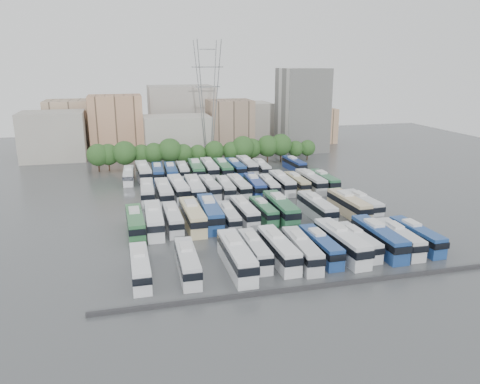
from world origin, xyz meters
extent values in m
plane|color=#424447|center=(0.00, 0.00, 0.00)|extent=(220.00, 220.00, 0.00)
cube|color=#2D2D30|center=(0.00, -33.00, 0.25)|extent=(56.00, 0.50, 0.50)
cylinder|color=black|center=(-28.96, 42.02, 1.22)|extent=(0.36, 0.36, 2.44)
sphere|color=#234C1E|center=(-28.96, 42.02, 4.53)|extent=(5.85, 5.85, 5.85)
cylinder|color=black|center=(-26.38, 42.75, 1.18)|extent=(0.36, 0.36, 2.36)
sphere|color=#234C1E|center=(-26.38, 42.75, 4.38)|extent=(5.66, 5.66, 5.66)
cylinder|color=black|center=(-22.15, 41.25, 1.31)|extent=(0.36, 0.36, 2.63)
sphere|color=#234C1E|center=(-22.15, 41.25, 4.88)|extent=(6.30, 6.30, 6.30)
cylinder|color=black|center=(-17.76, 42.83, 1.09)|extent=(0.36, 0.36, 2.17)
sphere|color=#234C1E|center=(-17.76, 42.83, 4.04)|extent=(5.22, 5.22, 5.22)
cylinder|color=black|center=(-14.48, 41.82, 1.17)|extent=(0.36, 0.36, 2.33)
sphere|color=#234C1E|center=(-14.48, 41.82, 4.34)|extent=(5.60, 5.60, 5.60)
cylinder|color=black|center=(-10.31, 41.32, 1.35)|extent=(0.36, 0.36, 2.69)
sphere|color=#234C1E|center=(-10.31, 41.32, 5.00)|extent=(6.47, 6.47, 6.47)
cylinder|color=black|center=(-6.65, 41.60, 1.07)|extent=(0.36, 0.36, 2.13)
sphere|color=#234C1E|center=(-6.65, 41.60, 3.96)|extent=(5.11, 5.11, 5.11)
cylinder|color=black|center=(-2.59, 42.19, 0.99)|extent=(0.36, 0.36, 1.98)
sphere|color=#234C1E|center=(-2.59, 42.19, 3.68)|extent=(4.76, 4.76, 4.76)
cylinder|color=black|center=(2.02, 41.90, 1.14)|extent=(0.36, 0.36, 2.28)
sphere|color=#234C1E|center=(2.02, 41.90, 4.24)|extent=(5.48, 5.48, 5.48)
cylinder|color=black|center=(6.84, 41.74, 1.07)|extent=(0.36, 0.36, 2.15)
sphere|color=#234C1E|center=(6.84, 41.74, 3.99)|extent=(5.15, 5.15, 5.15)
cylinder|color=black|center=(10.02, 41.17, 1.33)|extent=(0.36, 0.36, 2.65)
sphere|color=#234C1E|center=(10.02, 41.17, 4.92)|extent=(6.36, 6.36, 6.36)
cylinder|color=black|center=(13.07, 42.82, 1.15)|extent=(0.36, 0.36, 2.30)
sphere|color=#234C1E|center=(13.07, 42.82, 4.27)|extent=(5.52, 5.52, 5.52)
cylinder|color=black|center=(17.65, 42.52, 1.28)|extent=(0.36, 0.36, 2.55)
sphere|color=#234C1E|center=(17.65, 42.52, 4.74)|extent=(6.12, 6.12, 6.12)
cylinder|color=black|center=(21.67, 42.59, 1.32)|extent=(0.36, 0.36, 2.64)
sphere|color=#234C1E|center=(21.67, 42.59, 4.90)|extent=(6.33, 6.33, 6.33)
cylinder|color=black|center=(26.31, 42.84, 0.96)|extent=(0.36, 0.36, 1.91)
sphere|color=#234C1E|center=(26.31, 42.84, 3.55)|extent=(4.59, 4.59, 4.59)
cylinder|color=black|center=(29.99, 42.75, 0.97)|extent=(0.36, 0.36, 1.95)
sphere|color=#234C1E|center=(29.99, 42.75, 3.61)|extent=(4.67, 4.67, 4.67)
cube|color=#9E998E|center=(-42.00, 62.00, 7.00)|extent=(18.00, 14.00, 14.00)
cube|color=tan|center=(-24.00, 68.00, 9.00)|extent=(16.00, 12.00, 18.00)
cube|color=#ADA89E|center=(-6.00, 60.00, 6.00)|extent=(20.00, 14.00, 12.00)
cube|color=gray|center=(12.00, 66.00, 8.00)|extent=(14.00, 12.00, 16.00)
cube|color=gray|center=(-2.00, 80.00, 10.00)|extent=(22.00, 16.00, 20.00)
cube|color=tan|center=(-38.00, 78.00, 8.00)|extent=(16.00, 14.00, 16.00)
cube|color=#A39E93|center=(20.00, 78.00, 7.00)|extent=(18.00, 14.00, 14.00)
cube|color=tan|center=(44.00, 72.00, 6.00)|extent=(14.00, 12.00, 12.00)
cube|color=gray|center=(-14.00, 74.00, 5.00)|extent=(12.00, 10.00, 10.00)
cube|color=silver|center=(34.00, 58.00, 13.00)|extent=(14.00, 14.00, 26.00)
cylinder|color=slate|center=(0.00, 48.00, 17.00)|extent=(2.90, 2.91, 33.83)
cylinder|color=slate|center=(0.00, 52.00, 17.00)|extent=(2.90, 2.91, 33.83)
cylinder|color=slate|center=(4.00, 48.00, 17.00)|extent=(2.90, 2.91, 33.83)
cylinder|color=slate|center=(4.00, 52.00, 17.00)|extent=(2.90, 2.91, 33.83)
cube|color=slate|center=(2.00, 50.00, 31.28)|extent=(4.50, 0.30, 0.30)
cube|color=slate|center=(2.00, 50.00, 26.52)|extent=(9.00, 0.30, 0.30)
cube|color=slate|center=(2.00, 50.00, 21.08)|extent=(7.00, 0.30, 0.30)
cube|color=white|center=(-21.39, -24.46, 1.55)|extent=(2.40, 10.98, 3.11)
cube|color=black|center=(-21.39, -24.60, 2.15)|extent=(2.51, 11.15, 0.91)
cube|color=silver|center=(-21.40, -23.09, 3.31)|extent=(1.57, 2.93, 0.40)
cube|color=silver|center=(-15.04, -24.63, 1.62)|extent=(2.70, 11.51, 3.25)
cube|color=black|center=(-15.04, -24.77, 2.24)|extent=(2.82, 11.69, 0.95)
cube|color=silver|center=(-15.00, -23.20, 3.46)|extent=(1.69, 3.09, 0.42)
cube|color=white|center=(-8.18, -24.83, 1.84)|extent=(2.77, 12.99, 3.68)
cube|color=black|center=(-8.18, -24.99, 2.54)|extent=(2.90, 13.19, 1.08)
cube|color=silver|center=(-8.18, -23.20, 3.92)|extent=(1.84, 3.47, 0.48)
cube|color=silver|center=(-4.92, -22.71, 1.55)|extent=(2.41, 10.98, 3.11)
cube|color=black|center=(-4.92, -22.85, 2.15)|extent=(2.52, 11.15, 0.91)
cube|color=silver|center=(-4.91, -21.34, 3.31)|extent=(1.57, 2.94, 0.40)
cube|color=white|center=(-1.58, -23.60, 1.73)|extent=(2.80, 12.24, 3.46)
cube|color=black|center=(-1.57, -23.75, 2.39)|extent=(2.92, 12.43, 1.02)
cube|color=silver|center=(-1.60, -22.08, 3.68)|extent=(1.78, 3.28, 0.45)
cube|color=silver|center=(1.69, -24.54, 1.67)|extent=(2.98, 11.87, 3.34)
cube|color=black|center=(1.68, -24.69, 2.31)|extent=(3.10, 12.05, 0.98)
cube|color=silver|center=(1.75, -23.07, 3.55)|extent=(1.79, 3.20, 0.43)
cube|color=navy|center=(4.97, -23.73, 1.61)|extent=(2.51, 11.36, 3.21)
cube|color=black|center=(4.97, -23.88, 2.22)|extent=(2.62, 11.53, 0.95)
cube|color=silver|center=(4.96, -22.32, 3.42)|extent=(1.63, 3.04, 0.42)
cube|color=silver|center=(8.37, -23.74, 1.85)|extent=(3.37, 13.15, 3.69)
cube|color=black|center=(8.38, -23.90, 2.55)|extent=(3.51, 13.35, 1.09)
cube|color=silver|center=(8.30, -22.11, 3.93)|extent=(2.00, 3.56, 0.48)
cube|color=silver|center=(11.34, -23.27, 1.52)|extent=(2.70, 10.81, 3.04)
cube|color=black|center=(11.34, -23.41, 2.10)|extent=(2.81, 10.98, 0.89)
cube|color=silver|center=(11.28, -21.93, 3.24)|extent=(1.63, 2.92, 0.39)
cube|color=navy|center=(14.77, -23.48, 1.82)|extent=(2.75, 12.85, 3.64)
cube|color=black|center=(14.77, -23.64, 2.51)|extent=(2.88, 13.04, 1.07)
cube|color=silver|center=(14.77, -21.87, 3.87)|extent=(1.83, 3.43, 0.47)
cube|color=silver|center=(18.06, -23.89, 1.61)|extent=(2.79, 11.42, 3.21)
cube|color=black|center=(18.05, -24.03, 2.22)|extent=(2.91, 11.59, 0.95)
cube|color=silver|center=(18.10, -22.47, 3.42)|extent=(1.71, 3.08, 0.42)
cube|color=navy|center=(21.33, -23.62, 1.62)|extent=(2.89, 11.49, 3.23)
cube|color=black|center=(21.34, -23.77, 2.23)|extent=(3.01, 11.67, 0.95)
cube|color=silver|center=(21.28, -22.20, 3.44)|extent=(1.74, 3.10, 0.42)
cube|color=#30703E|center=(-21.38, -6.91, 1.74)|extent=(2.88, 12.31, 3.47)
cube|color=black|center=(-21.38, -7.07, 2.40)|extent=(3.01, 12.50, 1.02)
cube|color=silver|center=(-21.41, -5.38, 3.70)|extent=(1.81, 3.31, 0.45)
cube|color=silver|center=(-18.20, -6.22, 1.82)|extent=(2.98, 12.87, 3.63)
cube|color=black|center=(-18.21, -6.38, 2.51)|extent=(3.11, 13.06, 1.07)
cube|color=silver|center=(-18.17, -4.62, 3.87)|extent=(1.88, 3.45, 0.47)
cube|color=silver|center=(-14.97, -5.99, 1.63)|extent=(2.55, 11.49, 3.25)
cube|color=black|center=(-14.97, -6.13, 2.25)|extent=(2.67, 11.67, 0.96)
cube|color=silver|center=(-14.99, -4.55, 3.46)|extent=(1.66, 3.08, 0.42)
cube|color=beige|center=(-11.49, -6.07, 1.86)|extent=(3.01, 13.15, 3.71)
cube|color=black|center=(-11.49, -6.23, 2.57)|extent=(3.14, 13.35, 1.09)
cube|color=silver|center=(-11.52, -4.43, 3.95)|extent=(1.92, 3.53, 0.48)
cube|color=navy|center=(-8.21, -5.21, 1.90)|extent=(3.23, 13.49, 3.80)
cube|color=black|center=(-8.22, -5.38, 2.63)|extent=(3.37, 13.69, 1.12)
cube|color=silver|center=(-8.16, -3.53, 4.05)|extent=(2.00, 3.63, 0.49)
cube|color=silver|center=(-5.15, -6.83, 1.51)|extent=(2.37, 10.68, 3.02)
cube|color=black|center=(-5.16, -6.97, 2.09)|extent=(2.47, 10.84, 0.89)
cube|color=silver|center=(-5.14, -5.50, 3.22)|extent=(1.54, 2.86, 0.39)
cube|color=silver|center=(-1.88, -5.18, 1.64)|extent=(2.84, 11.64, 3.28)
cube|color=black|center=(-1.87, -5.32, 2.26)|extent=(2.96, 11.81, 0.96)
cube|color=silver|center=(-1.93, -3.73, 3.49)|extent=(1.74, 3.14, 0.42)
cube|color=#2F6E46|center=(1.81, -5.22, 1.51)|extent=(2.63, 10.70, 3.01)
cube|color=black|center=(1.81, -5.36, 2.08)|extent=(2.74, 10.86, 0.89)
cube|color=silver|center=(1.76, -3.90, 3.21)|extent=(1.60, 2.88, 0.39)
cube|color=#2B6641|center=(4.91, -5.85, 1.88)|extent=(2.86, 13.28, 3.76)
cube|color=black|center=(4.91, -6.02, 2.60)|extent=(2.99, 13.48, 1.11)
cube|color=silver|center=(4.91, -4.20, 4.00)|extent=(1.89, 3.54, 0.49)
cube|color=silver|center=(11.69, -6.66, 1.78)|extent=(2.90, 12.60, 3.56)
cube|color=black|center=(11.69, -6.82, 2.46)|extent=(3.03, 12.79, 1.05)
cube|color=silver|center=(11.66, -5.09, 3.79)|extent=(1.84, 3.38, 0.46)
cube|color=#CDB88D|center=(18.22, -6.67, 1.79)|extent=(3.12, 12.74, 3.59)
cube|color=black|center=(18.22, -6.83, 2.48)|extent=(3.25, 12.93, 1.05)
cube|color=silver|center=(18.16, -5.09, 3.82)|extent=(1.91, 3.43, 0.46)
cube|color=silver|center=(21.48, -6.05, 1.60)|extent=(2.89, 11.41, 3.21)
cube|color=black|center=(21.49, -6.19, 2.22)|extent=(3.01, 11.59, 0.94)
cube|color=silver|center=(21.42, -4.64, 3.41)|extent=(1.73, 3.08, 0.42)
cube|color=silver|center=(-18.21, 12.40, 1.72)|extent=(3.05, 12.22, 3.44)
cube|color=black|center=(-18.22, 12.25, 2.37)|extent=(3.18, 12.40, 1.01)
cube|color=silver|center=(-18.15, 13.92, 3.66)|extent=(1.84, 3.30, 0.44)
cube|color=silver|center=(-14.92, 10.81, 1.79)|extent=(2.82, 12.68, 3.58)
cube|color=black|center=(-14.92, 10.65, 2.48)|extent=(2.95, 12.87, 1.05)
cube|color=silver|center=(-14.94, 12.39, 3.82)|extent=(1.83, 3.39, 0.46)
cube|color=white|center=(-11.63, 12.90, 1.84)|extent=(3.34, 13.08, 3.67)
cube|color=black|center=(-11.63, 12.74, 2.54)|extent=(3.48, 13.28, 1.08)
cube|color=silver|center=(-11.71, 14.52, 3.91)|extent=(1.99, 3.54, 0.48)
cube|color=silver|center=(-8.36, 11.54, 1.87)|extent=(3.07, 13.23, 3.73)
cube|color=black|center=(-8.37, 11.37, 2.58)|extent=(3.20, 13.43, 1.10)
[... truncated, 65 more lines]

